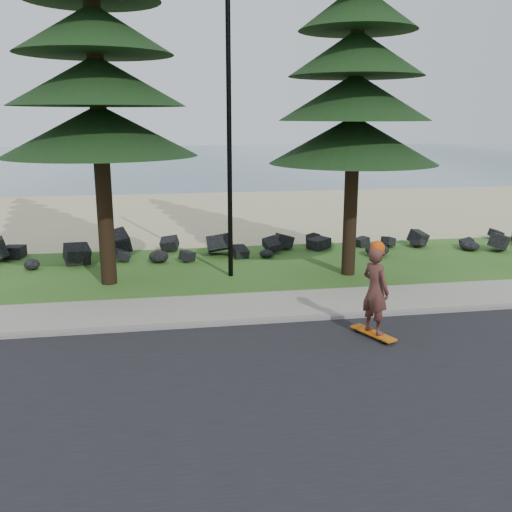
{
  "coord_description": "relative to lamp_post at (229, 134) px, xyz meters",
  "views": [
    {
      "loc": [
        -1.97,
        -13.02,
        4.62
      ],
      "look_at": [
        0.22,
        0.0,
        1.37
      ],
      "focal_mm": 40.0,
      "sensor_mm": 36.0,
      "label": 1
    }
  ],
  "objects": [
    {
      "name": "seawall_boulders",
      "position": [
        0.0,
        2.4,
        -4.13
      ],
      "size": [
        60.0,
        2.4,
        1.1
      ],
      "primitive_type": null,
      "color": "black",
      "rests_on": "ground"
    },
    {
      "name": "beach_sand",
      "position": [
        0.0,
        11.3,
        -4.13
      ],
      "size": [
        160.0,
        15.0,
        0.01
      ],
      "primitive_type": "cube",
      "color": "tan",
      "rests_on": "ground"
    },
    {
      "name": "road",
      "position": [
        0.0,
        -7.7,
        -4.12
      ],
      "size": [
        160.0,
        7.0,
        0.02
      ],
      "primitive_type": "cube",
      "color": "black",
      "rests_on": "ground"
    },
    {
      "name": "ground",
      "position": [
        0.0,
        -3.2,
        -4.13
      ],
      "size": [
        160.0,
        160.0,
        0.0
      ],
      "primitive_type": "plane",
      "color": "#2C541A",
      "rests_on": "ground"
    },
    {
      "name": "kerb",
      "position": [
        0.0,
        -4.1,
        -4.08
      ],
      "size": [
        160.0,
        0.2,
        0.1
      ],
      "primitive_type": "cube",
      "color": "gray",
      "rests_on": "ground"
    },
    {
      "name": "skateboarder",
      "position": [
        2.4,
        -5.36,
        -3.08
      ],
      "size": [
        0.72,
        1.15,
        2.11
      ],
      "rotation": [
        0.0,
        0.0,
        2.0
      ],
      "color": "#C65D0B",
      "rests_on": "ground"
    },
    {
      "name": "sidewalk",
      "position": [
        0.0,
        -3.0,
        -4.09
      ],
      "size": [
        160.0,
        2.0,
        0.08
      ],
      "primitive_type": "cube",
      "color": "gray",
      "rests_on": "ground"
    },
    {
      "name": "lamp_post",
      "position": [
        0.0,
        0.0,
        0.0
      ],
      "size": [
        0.25,
        0.14,
        8.14
      ],
      "color": "black",
      "rests_on": "ground"
    },
    {
      "name": "ocean",
      "position": [
        0.0,
        47.8,
        -4.13
      ],
      "size": [
        160.0,
        58.0,
        0.01
      ],
      "primitive_type": "cube",
      "color": "#3B6270",
      "rests_on": "ground"
    }
  ]
}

